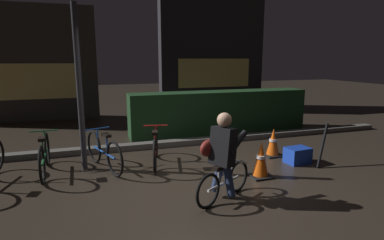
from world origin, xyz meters
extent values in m
plane|color=#2D261E|center=(0.00, 0.00, 0.00)|extent=(40.00, 40.00, 0.00)
cube|color=#56544F|center=(0.00, 2.20, 0.06)|extent=(12.00, 0.24, 0.12)
cube|color=#19381C|center=(1.80, 3.10, 0.55)|extent=(4.80, 0.70, 1.11)
cube|color=#383330|center=(-3.34, 6.50, 1.79)|extent=(4.28, 0.50, 3.59)
cube|color=#F2D172|center=(-3.34, 6.23, 1.26)|extent=(3.00, 0.04, 1.10)
cube|color=#262328|center=(3.20, 7.20, 2.41)|extent=(4.20, 0.50, 4.83)
cube|color=#F2D172|center=(3.20, 6.93, 1.40)|extent=(2.94, 0.04, 1.10)
cylinder|color=#2D2D33|center=(-1.63, 1.20, 1.43)|extent=(0.10, 0.10, 2.86)
torus|color=black|center=(-2.28, 1.61, 0.31)|extent=(0.07, 0.63, 0.63)
torus|color=black|center=(-2.24, 0.68, 0.31)|extent=(0.07, 0.63, 0.63)
cylinder|color=#236B38|center=(-2.26, 1.15, 0.31)|extent=(0.07, 0.93, 0.04)
cylinder|color=#236B38|center=(-2.25, 0.98, 0.49)|extent=(0.03, 0.03, 0.35)
cube|color=black|center=(-2.25, 0.98, 0.66)|extent=(0.11, 0.20, 0.05)
cylinder|color=#236B38|center=(-2.27, 1.40, 0.51)|extent=(0.03, 0.03, 0.39)
cylinder|color=#236B38|center=(-2.27, 1.40, 0.71)|extent=(0.46, 0.04, 0.02)
torus|color=black|center=(-1.45, 1.53, 0.31)|extent=(0.25, 0.60, 0.62)
torus|color=black|center=(-1.14, 0.67, 0.31)|extent=(0.25, 0.60, 0.62)
cylinder|color=#19479E|center=(-1.29, 1.10, 0.31)|extent=(0.35, 0.88, 0.04)
cylinder|color=#19479E|center=(-1.24, 0.95, 0.48)|extent=(0.03, 0.03, 0.34)
cube|color=black|center=(-1.24, 0.95, 0.65)|extent=(0.16, 0.22, 0.05)
cylinder|color=#19479E|center=(-1.38, 1.34, 0.50)|extent=(0.03, 0.03, 0.39)
cylinder|color=#19479E|center=(-1.38, 1.34, 0.70)|extent=(0.44, 0.18, 0.02)
torus|color=black|center=(-0.26, 1.50, 0.31)|extent=(0.18, 0.61, 0.61)
torus|color=black|center=(-0.47, 0.61, 0.31)|extent=(0.18, 0.61, 0.61)
cylinder|color=#B21919|center=(-0.36, 1.06, 0.31)|extent=(0.25, 0.90, 0.04)
cylinder|color=#B21919|center=(-0.40, 0.90, 0.48)|extent=(0.03, 0.03, 0.34)
cube|color=black|center=(-0.40, 0.90, 0.65)|extent=(0.14, 0.22, 0.05)
cylinder|color=#B21919|center=(-0.31, 1.30, 0.50)|extent=(0.03, 0.03, 0.38)
cylinder|color=#B21919|center=(-0.31, 1.30, 0.69)|extent=(0.45, 0.13, 0.02)
cube|color=black|center=(1.18, -0.10, 0.01)|extent=(0.36, 0.36, 0.03)
cone|color=#EA560F|center=(1.18, -0.10, 0.32)|extent=(0.26, 0.26, 0.58)
cylinder|color=white|center=(1.18, -0.10, 0.35)|extent=(0.16, 0.16, 0.05)
cube|color=black|center=(2.02, 0.85, 0.01)|extent=(0.36, 0.36, 0.03)
cone|color=#EA560F|center=(2.02, 0.85, 0.30)|extent=(0.26, 0.26, 0.53)
cylinder|color=white|center=(2.02, 0.85, 0.32)|extent=(0.16, 0.16, 0.05)
cube|color=#193DB7|center=(2.21, 0.30, 0.15)|extent=(0.47, 0.36, 0.30)
torus|color=black|center=(0.55, -0.53, 0.24)|extent=(0.44, 0.28, 0.48)
torus|color=black|center=(-0.06, -0.88, 0.24)|extent=(0.44, 0.28, 0.48)
cylinder|color=silver|center=(0.24, -0.71, 0.24)|extent=(0.63, 0.38, 0.04)
cylinder|color=silver|center=(0.13, -0.77, 0.37)|extent=(0.03, 0.03, 0.26)
cube|color=black|center=(0.13, -0.77, 0.51)|extent=(0.22, 0.19, 0.05)
cylinder|color=silver|center=(0.41, -0.61, 0.39)|extent=(0.03, 0.03, 0.30)
cylinder|color=silver|center=(0.41, -0.61, 0.54)|extent=(0.25, 0.41, 0.02)
cylinder|color=navy|center=(0.17, -0.63, 0.30)|extent=(0.20, 0.23, 0.42)
cylinder|color=navy|center=(0.27, -0.80, 0.30)|extent=(0.20, 0.23, 0.42)
cube|color=black|center=(0.21, -0.73, 0.79)|extent=(0.39, 0.41, 0.54)
sphere|color=tan|center=(0.22, -0.72, 1.15)|extent=(0.20, 0.20, 0.20)
cylinder|color=black|center=(0.26, -0.54, 0.84)|extent=(0.38, 0.27, 0.29)
cylinder|color=black|center=(0.40, -0.78, 0.84)|extent=(0.38, 0.27, 0.29)
ellipsoid|color=maroon|center=(0.05, -0.59, 0.74)|extent=(0.36, 0.30, 0.24)
cylinder|color=black|center=(2.55, 0.05, 0.39)|extent=(0.40, 0.29, 0.77)
camera|label=1|loc=(-1.46, -4.46, 1.95)|focal=29.19mm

